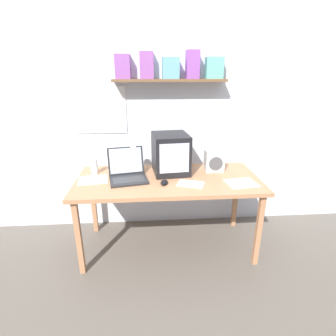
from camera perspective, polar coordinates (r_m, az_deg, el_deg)
The scene contains 12 objects.
ground_plane at distance 2.77m, azimuth 0.00°, elevation -16.43°, with size 12.00×12.00×0.00m, color #5F584F.
back_wall at distance 2.74m, azimuth -0.82°, elevation 13.08°, with size 5.60×0.24×2.60m.
corner_desk at distance 2.42m, azimuth 0.00°, elevation -3.52°, with size 1.67×0.77×0.73m.
crt_monitor at distance 2.49m, azimuth 0.56°, elevation 3.16°, with size 0.36×0.39×0.37m.
laptop at distance 2.41m, azimuth -8.84°, elevation -0.71°, with size 0.38×0.38×0.26m.
desk_lamp at distance 2.55m, azimuth -7.41°, elevation 2.84°, with size 0.15×0.17×0.28m.
juice_glass at distance 2.58m, azimuth -15.76°, elevation 0.15°, with size 0.07×0.07×0.15m.
space_heater at distance 2.59m, azimuth 10.03°, elevation 1.60°, with size 0.18×0.13×0.21m.
computer_mouse at distance 2.27m, azimuth -0.85°, elevation -3.16°, with size 0.09×0.12×0.03m.
loose_paper_near_laptop at distance 2.29m, azimuth 4.94°, elevation -3.47°, with size 0.26×0.21×0.00m.
loose_paper_near_monitor at distance 2.38m, azimuth 15.69°, elevation -3.18°, with size 0.28×0.24×0.00m.
printed_handout at distance 2.46m, azimuth -16.01°, elevation -2.50°, with size 0.28×0.25×0.00m.
Camera 1 is at (-0.16, -2.21, 1.65)m, focal length 28.00 mm.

